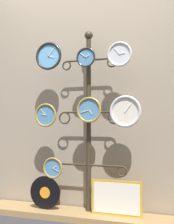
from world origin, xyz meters
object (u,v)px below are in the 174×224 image
object	(u,v)px
clock_top_right	(120,54)
clock_middle_left	(46,115)
clock_top_left	(49,56)
display_stand	(89,149)
vinyl_record	(45,193)
clock_top_center	(86,57)
picture_frame	(117,198)
clock_middle_center	(89,110)
clock_middle_right	(125,111)
clock_bottom_left	(53,168)

from	to	relation	value
clock_top_right	clock_middle_left	distance (m)	0.96
clock_top_left	clock_middle_left	size ratio (longest dim) A/B	1.20
display_stand	vinyl_record	bearing A→B (deg)	-168.36
clock_top_center	clock_middle_left	xyz separation A→B (m)	(-0.43, -0.01, -0.56)
display_stand	picture_frame	xyz separation A→B (m)	(0.30, -0.07, -0.45)
clock_middle_left	clock_top_center	bearing A→B (deg)	0.91
clock_middle_left	clock_middle_center	size ratio (longest dim) A/B	0.96
clock_top_center	vinyl_record	bearing A→B (deg)	178.57
clock_top_center	clock_middle_right	distance (m)	0.67
clock_top_center	clock_bottom_left	world-z (taller)	clock_top_center
vinyl_record	picture_frame	size ratio (longest dim) A/B	0.69
clock_top_left	clock_top_right	size ratio (longest dim) A/B	1.21
display_stand	vinyl_record	xyz separation A→B (m)	(-0.44, -0.09, -0.44)
picture_frame	clock_bottom_left	bearing A→B (deg)	-179.02
clock_middle_right	clock_middle_center	bearing A→B (deg)	179.60
clock_top_center	clock_middle_left	distance (m)	0.71
clock_top_left	clock_top_center	xyz separation A→B (m)	(0.40, 0.01, -0.04)
clock_middle_center	vinyl_record	distance (m)	0.96
clock_top_left	clock_middle_center	size ratio (longest dim) A/B	1.15
display_stand	clock_top_left	bearing A→B (deg)	-164.80
clock_middle_left	vinyl_record	xyz separation A→B (m)	(-0.01, 0.02, -0.79)
display_stand	clock_middle_right	xyz separation A→B (m)	(0.40, -0.11, 0.37)
clock_top_center	clock_middle_right	world-z (taller)	clock_top_center
clock_middle_right	clock_top_right	bearing A→B (deg)	173.92
clock_top_center	clock_middle_right	bearing A→B (deg)	-1.40
clock_top_left	clock_top_right	distance (m)	0.74
clock_top_center	vinyl_record	xyz separation A→B (m)	(-0.45, 0.01, -1.35)
clock_top_left	vinyl_record	bearing A→B (deg)	158.81
clock_middle_left	clock_middle_right	bearing A→B (deg)	-0.19
clock_bottom_left	clock_middle_center	bearing A→B (deg)	-4.04
display_stand	clock_top_left	distance (m)	1.03
clock_top_left	clock_bottom_left	xyz separation A→B (m)	(0.04, 0.03, -1.14)
clock_top_right	picture_frame	bearing A→B (deg)	140.78
clock_top_right	clock_middle_left	bearing A→B (deg)	-179.77
clock_top_left	vinyl_record	xyz separation A→B (m)	(-0.04, 0.02, -1.39)
clock_top_center	clock_top_left	bearing A→B (deg)	-179.19
clock_top_left	clock_middle_right	bearing A→B (deg)	-0.28
clock_middle_left	picture_frame	xyz separation A→B (m)	(0.73, 0.04, -0.79)
clock_bottom_left	display_stand	bearing A→B (deg)	12.76
clock_middle_center	picture_frame	bearing A→B (deg)	8.63
display_stand	picture_frame	bearing A→B (deg)	-12.89
picture_frame	clock_top_left	bearing A→B (deg)	-176.88
picture_frame	clock_middle_center	bearing A→B (deg)	-171.37
clock_top_right	clock_top_center	bearing A→B (deg)	179.36
clock_middle_left	clock_middle_center	world-z (taller)	clock_middle_center
clock_top_left	clock_middle_center	distance (m)	0.71
display_stand	picture_frame	distance (m)	0.54
clock_middle_right	clock_top_left	bearing A→B (deg)	179.72
clock_top_right	clock_bottom_left	world-z (taller)	clock_top_right
display_stand	picture_frame	size ratio (longest dim) A/B	3.82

